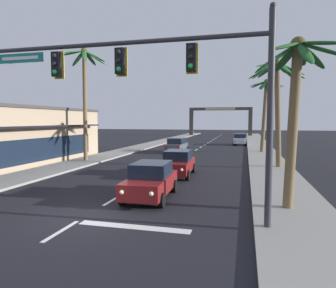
{
  "coord_description": "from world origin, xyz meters",
  "views": [
    {
      "loc": [
        5.85,
        -10.23,
        3.65
      ],
      "look_at": [
        1.24,
        8.0,
        2.2
      ],
      "focal_mm": 32.61,
      "sensor_mm": 36.0,
      "label": 1
    }
  ],
  "objects_px": {
    "sedan_third_in_queue": "(178,163)",
    "palm_right_nearest": "(296,88)",
    "sedan_parked_nearest_kerb": "(240,139)",
    "palm_left_second": "(85,83)",
    "sedan_lead_at_stop_bar": "(151,180)",
    "sedan_oncoming_far": "(177,145)",
    "palm_right_third": "(265,102)",
    "traffic_signal_mast": "(167,76)",
    "palm_right_second": "(277,91)",
    "town_gateway_arch": "(220,117)"
  },
  "relations": [
    {
      "from": "palm_left_second",
      "to": "sedan_parked_nearest_kerb",
      "type": "bearing_deg",
      "value": 59.96
    },
    {
      "from": "sedan_lead_at_stop_bar",
      "to": "sedan_oncoming_far",
      "type": "height_order",
      "value": "same"
    },
    {
      "from": "traffic_signal_mast",
      "to": "sedan_oncoming_far",
      "type": "relative_size",
      "value": 2.34
    },
    {
      "from": "sedan_oncoming_far",
      "to": "sedan_third_in_queue",
      "type": "bearing_deg",
      "value": -77.17
    },
    {
      "from": "sedan_lead_at_stop_bar",
      "to": "palm_right_second",
      "type": "distance_m",
      "value": 13.69
    },
    {
      "from": "sedan_lead_at_stop_bar",
      "to": "town_gateway_arch",
      "type": "height_order",
      "value": "town_gateway_arch"
    },
    {
      "from": "sedan_parked_nearest_kerb",
      "to": "palm_right_third",
      "type": "relative_size",
      "value": 0.54
    },
    {
      "from": "sedan_third_in_queue",
      "to": "sedan_parked_nearest_kerb",
      "type": "distance_m",
      "value": 27.44
    },
    {
      "from": "traffic_signal_mast",
      "to": "palm_left_second",
      "type": "xyz_separation_m",
      "value": [
        -11.0,
        13.94,
        1.75
      ]
    },
    {
      "from": "palm_right_second",
      "to": "town_gateway_arch",
      "type": "relative_size",
      "value": 0.55
    },
    {
      "from": "traffic_signal_mast",
      "to": "palm_left_second",
      "type": "height_order",
      "value": "palm_left_second"
    },
    {
      "from": "sedan_oncoming_far",
      "to": "palm_right_nearest",
      "type": "bearing_deg",
      "value": -65.67
    },
    {
      "from": "sedan_lead_at_stop_bar",
      "to": "palm_right_third",
      "type": "height_order",
      "value": "palm_right_third"
    },
    {
      "from": "palm_right_second",
      "to": "sedan_parked_nearest_kerb",
      "type": "bearing_deg",
      "value": 97.66
    },
    {
      "from": "palm_right_nearest",
      "to": "palm_right_third",
      "type": "xyz_separation_m",
      "value": [
        0.26,
        23.02,
        0.77
      ]
    },
    {
      "from": "sedan_oncoming_far",
      "to": "palm_left_second",
      "type": "bearing_deg",
      "value": -123.48
    },
    {
      "from": "sedan_parked_nearest_kerb",
      "to": "sedan_third_in_queue",
      "type": "bearing_deg",
      "value": -97.5
    },
    {
      "from": "sedan_parked_nearest_kerb",
      "to": "palm_left_second",
      "type": "distance_m",
      "value": 26.64
    },
    {
      "from": "traffic_signal_mast",
      "to": "sedan_third_in_queue",
      "type": "distance_m",
      "value": 10.29
    },
    {
      "from": "palm_right_nearest",
      "to": "palm_right_second",
      "type": "height_order",
      "value": "palm_right_second"
    },
    {
      "from": "traffic_signal_mast",
      "to": "sedan_parked_nearest_kerb",
      "type": "height_order",
      "value": "traffic_signal_mast"
    },
    {
      "from": "sedan_third_in_queue",
      "to": "palm_right_nearest",
      "type": "bearing_deg",
      "value": -47.1
    },
    {
      "from": "sedan_third_in_queue",
      "to": "sedan_parked_nearest_kerb",
      "type": "relative_size",
      "value": 1.01
    },
    {
      "from": "sedan_oncoming_far",
      "to": "sedan_parked_nearest_kerb",
      "type": "distance_m",
      "value": 14.75
    },
    {
      "from": "palm_left_second",
      "to": "palm_right_third",
      "type": "bearing_deg",
      "value": 36.3
    },
    {
      "from": "sedan_oncoming_far",
      "to": "palm_left_second",
      "type": "height_order",
      "value": "palm_left_second"
    },
    {
      "from": "sedan_third_in_queue",
      "to": "sedan_parked_nearest_kerb",
      "type": "bearing_deg",
      "value": 82.5
    },
    {
      "from": "sedan_third_in_queue",
      "to": "palm_right_second",
      "type": "distance_m",
      "value": 9.59
    },
    {
      "from": "sedan_third_in_queue",
      "to": "sedan_oncoming_far",
      "type": "height_order",
      "value": "same"
    },
    {
      "from": "sedan_lead_at_stop_bar",
      "to": "palm_right_third",
      "type": "relative_size",
      "value": 0.54
    },
    {
      "from": "sedan_lead_at_stop_bar",
      "to": "palm_left_second",
      "type": "distance_m",
      "value": 15.57
    },
    {
      "from": "traffic_signal_mast",
      "to": "town_gateway_arch",
      "type": "height_order",
      "value": "traffic_signal_mast"
    },
    {
      "from": "traffic_signal_mast",
      "to": "sedan_parked_nearest_kerb",
      "type": "relative_size",
      "value": 2.36
    },
    {
      "from": "palm_left_second",
      "to": "palm_right_second",
      "type": "relative_size",
      "value": 1.21
    },
    {
      "from": "sedan_oncoming_far",
      "to": "town_gateway_arch",
      "type": "height_order",
      "value": "town_gateway_arch"
    },
    {
      "from": "traffic_signal_mast",
      "to": "palm_right_third",
      "type": "bearing_deg",
      "value": 79.32
    },
    {
      "from": "sedan_third_in_queue",
      "to": "sedan_oncoming_far",
      "type": "distance_m",
      "value": 14.47
    },
    {
      "from": "sedan_third_in_queue",
      "to": "palm_left_second",
      "type": "xyz_separation_m",
      "value": [
        -9.4,
        4.76,
        6.09
      ]
    },
    {
      "from": "sedan_parked_nearest_kerb",
      "to": "town_gateway_arch",
      "type": "xyz_separation_m",
      "value": [
        -5.16,
        27.45,
        3.54
      ]
    },
    {
      "from": "sedan_lead_at_stop_bar",
      "to": "sedan_parked_nearest_kerb",
      "type": "bearing_deg",
      "value": 83.88
    },
    {
      "from": "sedan_oncoming_far",
      "to": "palm_right_third",
      "type": "relative_size",
      "value": 0.55
    },
    {
      "from": "palm_right_second",
      "to": "town_gateway_arch",
      "type": "distance_m",
      "value": 50.46
    },
    {
      "from": "traffic_signal_mast",
      "to": "sedan_lead_at_stop_bar",
      "type": "distance_m",
      "value": 5.59
    },
    {
      "from": "palm_right_second",
      "to": "town_gateway_arch",
      "type": "height_order",
      "value": "palm_right_second"
    },
    {
      "from": "sedan_third_in_queue",
      "to": "sedan_oncoming_far",
      "type": "bearing_deg",
      "value": 102.83
    },
    {
      "from": "traffic_signal_mast",
      "to": "palm_right_second",
      "type": "xyz_separation_m",
      "value": [
        4.98,
        14.06,
        0.64
      ]
    },
    {
      "from": "palm_right_third",
      "to": "palm_left_second",
      "type": "bearing_deg",
      "value": -143.7
    },
    {
      "from": "sedan_oncoming_far",
      "to": "palm_right_second",
      "type": "height_order",
      "value": "palm_right_second"
    },
    {
      "from": "palm_left_second",
      "to": "sedan_lead_at_stop_bar",
      "type": "bearing_deg",
      "value": -48.92
    },
    {
      "from": "palm_left_second",
      "to": "palm_right_nearest",
      "type": "bearing_deg",
      "value": -36.2
    }
  ]
}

